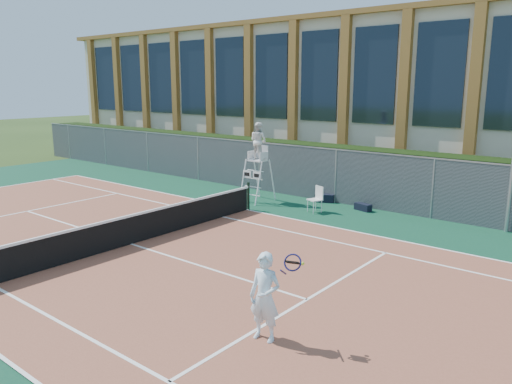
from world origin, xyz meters
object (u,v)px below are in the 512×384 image
Objects in this scene: steel_pole at (512,175)px; plastic_chair at (317,197)px; tennis_player at (265,297)px; umpire_chair at (258,143)px.

plastic_chair is at bearing -164.78° from steel_pole.
tennis_player is at bearing -99.59° from steel_pole.
steel_pole is 6.67m from plastic_chair.
steel_pole is 9.39m from umpire_chair.
plastic_chair is at bearing -1.22° from umpire_chair.
steel_pole is 3.81× the size of plastic_chair.
umpire_chair is 1.92× the size of tennis_player.
steel_pole is at bearing 80.41° from tennis_player.
umpire_chair is at bearing 129.31° from tennis_player.
umpire_chair is at bearing -169.83° from steel_pole.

